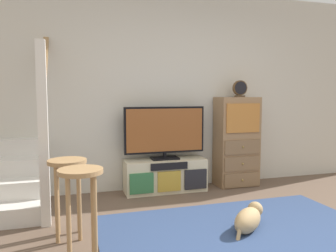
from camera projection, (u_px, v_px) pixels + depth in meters
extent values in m
cube|color=beige|center=(180.00, 90.00, 4.65)|extent=(6.40, 0.12, 2.70)
cube|color=navy|center=(246.00, 236.00, 3.00)|extent=(2.60, 1.80, 0.01)
cube|color=beige|center=(165.00, 175.00, 4.43)|extent=(1.08, 0.36, 0.43)
cube|color=#337042|center=(142.00, 183.00, 4.14)|extent=(0.30, 0.02, 0.26)
cube|color=#B79333|center=(169.00, 181.00, 4.25)|extent=(0.30, 0.02, 0.26)
cube|color=#232328|center=(196.00, 179.00, 4.35)|extent=(0.30, 0.02, 0.26)
cube|color=black|center=(169.00, 166.00, 4.23)|extent=(0.49, 0.02, 0.09)
cube|color=black|center=(165.00, 158.00, 4.42)|extent=(0.36, 0.22, 0.02)
cylinder|color=black|center=(165.00, 155.00, 4.42)|extent=(0.05, 0.05, 0.06)
cube|color=black|center=(165.00, 130.00, 4.39)|extent=(1.08, 0.05, 0.61)
cube|color=brown|center=(165.00, 130.00, 4.36)|extent=(1.03, 0.01, 0.56)
cube|color=#93704C|center=(236.00, 141.00, 4.70)|extent=(0.58, 0.34, 1.25)
cube|color=brown|center=(242.00, 180.00, 4.57)|extent=(0.53, 0.02, 0.19)
sphere|color=olive|center=(243.00, 180.00, 4.56)|extent=(0.03, 0.03, 0.03)
cube|color=brown|center=(242.00, 164.00, 4.55)|extent=(0.53, 0.02, 0.19)
sphere|color=olive|center=(243.00, 164.00, 4.53)|extent=(0.03, 0.03, 0.03)
cube|color=brown|center=(243.00, 147.00, 4.53)|extent=(0.53, 0.02, 0.19)
sphere|color=olive|center=(243.00, 147.00, 4.51)|extent=(0.03, 0.03, 0.03)
cube|color=#BC7533|center=(243.00, 118.00, 4.49)|extent=(0.49, 0.02, 0.39)
cube|color=#4C3823|center=(240.00, 96.00, 4.63)|extent=(0.12, 0.08, 0.02)
cylinder|color=brown|center=(240.00, 88.00, 4.62)|extent=(0.21, 0.04, 0.21)
cylinder|color=black|center=(241.00, 88.00, 4.59)|extent=(0.18, 0.01, 0.18)
cube|color=silver|center=(2.00, 184.00, 3.72)|extent=(0.90, 0.26, 0.57)
cube|color=silver|center=(6.00, 171.00, 3.96)|extent=(0.90, 0.26, 0.76)
cube|color=silver|center=(9.00, 159.00, 4.20)|extent=(0.90, 0.26, 0.95)
cube|color=silver|center=(43.00, 135.00, 3.18)|extent=(0.09, 0.09, 1.80)
cube|color=#9E7547|center=(45.00, 58.00, 3.73)|extent=(0.06, 1.33, 0.99)
cylinder|color=#A37A4C|center=(69.00, 224.00, 2.42)|extent=(0.04, 0.04, 0.69)
cylinder|color=#A37A4C|center=(95.00, 221.00, 2.47)|extent=(0.04, 0.04, 0.69)
cylinder|color=#A37A4C|center=(69.00, 215.00, 2.60)|extent=(0.04, 0.04, 0.69)
cylinder|color=#A37A4C|center=(93.00, 213.00, 2.65)|extent=(0.04, 0.04, 0.69)
cylinder|color=#A37A4C|center=(80.00, 171.00, 2.50)|extent=(0.34, 0.34, 0.03)
cylinder|color=#A37A4C|center=(57.00, 205.00, 2.86)|extent=(0.04, 0.04, 0.68)
cylinder|color=#A37A4C|center=(79.00, 203.00, 2.91)|extent=(0.04, 0.04, 0.68)
cylinder|color=#A37A4C|center=(58.00, 199.00, 3.03)|extent=(0.04, 0.04, 0.68)
cylinder|color=#A37A4C|center=(79.00, 197.00, 3.09)|extent=(0.04, 0.04, 0.68)
cylinder|color=#A37A4C|center=(67.00, 162.00, 2.94)|extent=(0.34, 0.34, 0.03)
ellipsoid|color=tan|center=(248.00, 220.00, 3.11)|extent=(0.47, 0.44, 0.22)
sphere|color=tan|center=(255.00, 209.00, 3.28)|extent=(0.15, 0.15, 0.15)
cylinder|color=tan|center=(239.00, 231.00, 2.94)|extent=(0.10, 0.09, 0.16)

